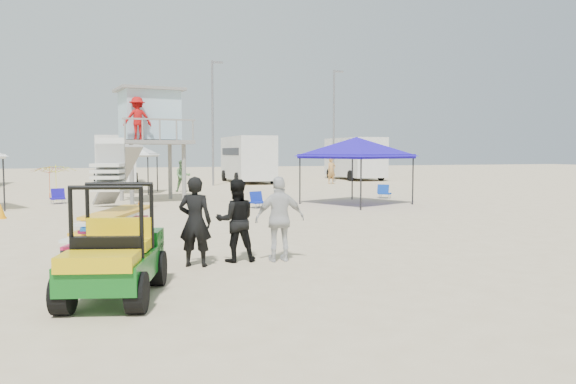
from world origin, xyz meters
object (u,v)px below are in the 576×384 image
object	(u,v)px
utility_cart	(113,247)
lifeguard_tower	(149,119)
surf_trailer	(112,222)
man_left	(195,222)
canopy_blue	(356,141)

from	to	relation	value
utility_cart	lifeguard_tower	bearing A→B (deg)	84.43
surf_trailer	lifeguard_tower	xyz separation A→B (m)	(1.63, 14.39, 2.73)
surf_trailer	lifeguard_tower	distance (m)	14.74
utility_cart	surf_trailer	size ratio (longest dim) A/B	0.94
man_left	lifeguard_tower	size ratio (longest dim) A/B	0.36
utility_cart	canopy_blue	xyz separation A→B (m)	(9.76, 12.75, 1.87)
utility_cart	man_left	bearing A→B (deg)	53.21
lifeguard_tower	utility_cart	bearing A→B (deg)	-95.57
utility_cart	canopy_blue	size ratio (longest dim) A/B	0.53
surf_trailer	lifeguard_tower	bearing A→B (deg)	83.55
surf_trailer	canopy_blue	xyz separation A→B (m)	(9.76, 10.42, 1.77)
man_left	canopy_blue	size ratio (longest dim) A/B	0.38
canopy_blue	surf_trailer	bearing A→B (deg)	-133.12
surf_trailer	utility_cart	bearing A→B (deg)	-90.07
man_left	canopy_blue	bearing A→B (deg)	-106.27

